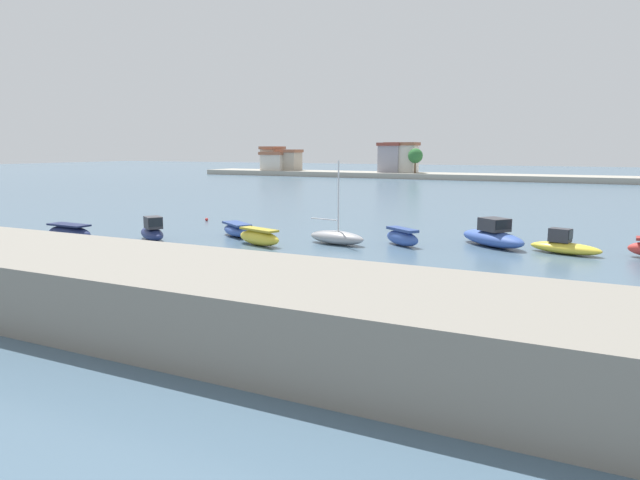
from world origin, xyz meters
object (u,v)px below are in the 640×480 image
Objects in this scene: moored_boat_5 at (402,237)px; moored_boat_7 at (564,246)px; mooring_buoy_0 at (207,219)px; moored_boat_6 at (493,236)px; moored_boat_2 at (237,230)px; moored_boat_3 at (259,237)px; moored_boat_0 at (69,233)px; moored_boat_1 at (152,231)px; moored_boat_4 at (337,237)px.

moored_boat_5 is 0.72× the size of moored_boat_7.
moored_boat_5 is at bearing -13.09° from mooring_buoy_0.
moored_boat_7 is (4.39, -0.80, -0.18)m from moored_boat_6.
moored_boat_3 reaches higher than moored_boat_2.
moored_boat_0 is 5.70m from moored_boat_1.
moored_boat_4 is 4.34m from moored_boat_5.
moored_boat_0 is 14.27× the size of mooring_buoy_0.
mooring_buoy_0 is (1.75, 12.99, -0.43)m from moored_boat_0.
moored_boat_4 is (17.20, 6.98, -0.09)m from moored_boat_0.
moored_boat_7 reaches higher than mooring_buoy_0.
moored_boat_0 is 1.06× the size of moored_boat_1.
moored_boat_3 is (12.78, 4.31, -0.03)m from moored_boat_0.
moored_boat_1 reaches higher than moored_boat_0.
moored_boat_6 reaches higher than moored_boat_1.
moored_boat_1 is 0.72× the size of moored_boat_6.
moored_boat_2 is 0.97× the size of moored_boat_3.
moored_boat_4 is 19.43× the size of mooring_buoy_0.
moored_boat_4 is at bearing 49.16° from moored_boat_3.
moored_boat_1 is 13.48× the size of mooring_buoy_0.
moored_boat_5 is at bearing -117.58° from moored_boat_6.
moored_boat_4 is at bearing -21.26° from mooring_buoy_0.
moored_boat_0 is 13.11m from mooring_buoy_0.
moored_boat_6 reaches higher than moored_boat_2.
moored_boat_7 is (18.28, 5.70, -0.06)m from moored_boat_3.
moored_boat_5 is 11.08× the size of mooring_buoy_0.
moored_boat_5 reaches higher than moored_boat_2.
moored_boat_0 is at bearing -110.08° from moored_boat_2.
moored_boat_5 is (21.28, 8.45, -0.02)m from moored_boat_0.
moored_boat_7 reaches higher than moored_boat_3.
moored_boat_4 is (12.18, 4.26, -0.15)m from moored_boat_1.
mooring_buoy_0 is at bearing 85.06° from moored_boat_0.
moored_boat_3 is (7.76, 1.60, -0.09)m from moored_boat_1.
moored_boat_6 is 25.03m from mooring_buoy_0.
moored_boat_5 is 9.91m from moored_boat_7.
moored_boat_0 is 22.90m from moored_boat_5.
moored_boat_4 reaches higher than moored_boat_1.
moored_boat_5 is (8.50, 4.13, 0.01)m from moored_boat_3.
moored_boat_1 reaches higher than moored_boat_7.
moored_boat_7 is at bearing 20.60° from moored_boat_0.
moored_boat_0 reaches higher than mooring_buoy_0.
moored_boat_1 is 27.05m from moored_boat_7.
moored_boat_6 is 4.47m from moored_boat_7.
moored_boat_6 reaches higher than moored_boat_0.
moored_boat_4 is 16.58m from mooring_buoy_0.
moored_boat_2 is 0.86× the size of moored_boat_7.
moored_boat_4 is at bearing -124.71° from moored_boat_5.
moored_boat_2 is 12.16m from moored_boat_5.
moored_boat_2 is at bearing 162.33° from moored_boat_3.
moored_boat_6 is (5.39, 2.37, 0.11)m from moored_boat_5.
moored_boat_0 is 0.76× the size of moored_boat_6.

